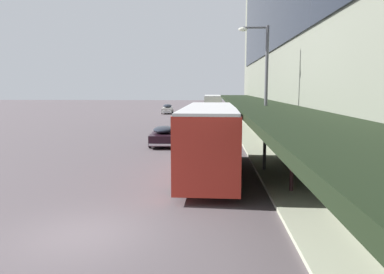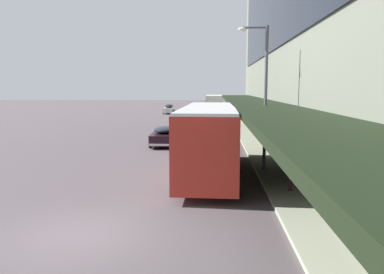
{
  "view_description": "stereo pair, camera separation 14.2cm",
  "coord_description": "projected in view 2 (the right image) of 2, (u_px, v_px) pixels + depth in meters",
  "views": [
    {
      "loc": [
        3.71,
        -10.28,
        4.28
      ],
      "look_at": [
        2.53,
        12.11,
        1.32
      ],
      "focal_mm": 35.0,
      "sensor_mm": 36.0,
      "label": 1
    },
    {
      "loc": [
        3.85,
        -10.27,
        4.28
      ],
      "look_at": [
        2.53,
        12.11,
        1.32
      ],
      "focal_mm": 35.0,
      "sensor_mm": 36.0,
      "label": 2
    }
  ],
  "objects": [
    {
      "name": "ground",
      "position": [
        82.0,
        235.0,
        10.95
      ],
      "size": [
        240.0,
        240.0,
        0.0
      ],
      "primitive_type": "plane",
      "color": "#584F53"
    },
    {
      "name": "sedan_lead_mid",
      "position": [
        165.0,
        135.0,
        28.06
      ],
      "size": [
        2.08,
        4.95,
        1.46
      ],
      "color": "black",
      "rests_on": "ground"
    },
    {
      "name": "transit_bus_kerbside_rear",
      "position": [
        209.0,
        136.0,
        18.2
      ],
      "size": [
        2.92,
        10.27,
        3.39
      ],
      "color": "#AD291F",
      "rests_on": "ground"
    },
    {
      "name": "street_lamp",
      "position": [
        262.0,
        88.0,
        18.54
      ],
      "size": [
        1.5,
        0.28,
        7.14
      ],
      "color": "#4C4C51",
      "rests_on": "sidewalk_kerb"
    },
    {
      "name": "transit_bus_kerbside_front",
      "position": [
        214.0,
        104.0,
        57.67
      ],
      "size": [
        2.78,
        9.66,
        3.13
      ],
      "color": "beige",
      "rests_on": "ground"
    },
    {
      "name": "sedan_second_mid",
      "position": [
        197.0,
        108.0,
        65.61
      ],
      "size": [
        1.97,
        4.79,
        1.56
      ],
      "color": "black",
      "rests_on": "ground"
    },
    {
      "name": "pedestrian_at_kerb",
      "position": [
        291.0,
        165.0,
        15.07
      ],
      "size": [
        0.33,
        0.61,
        1.86
      ],
      "color": "#371F22",
      "rests_on": "sidewalk_kerb"
    },
    {
      "name": "sedan_oncoming_rear",
      "position": [
        216.0,
        118.0,
        43.49
      ],
      "size": [
        2.12,
        5.01,
        1.59
      ],
      "color": "black",
      "rests_on": "ground"
    },
    {
      "name": "sedan_trailing_near",
      "position": [
        169.0,
        109.0,
        62.6
      ],
      "size": [
        1.95,
        4.88,
        1.58
      ],
      "color": "beige",
      "rests_on": "ground"
    }
  ]
}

